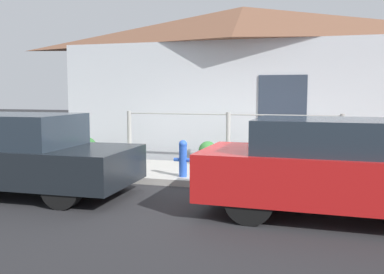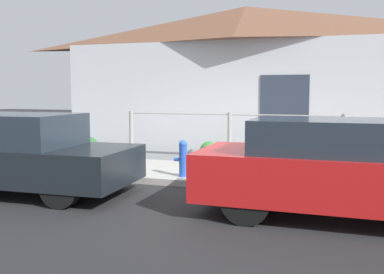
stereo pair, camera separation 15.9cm
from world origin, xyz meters
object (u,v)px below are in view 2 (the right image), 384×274
object	(u,v)px
car_left	(19,153)
car_right	(347,169)
potted_plant_by_fence	(88,149)
potted_plant_near_hydrant	(209,152)
fire_hydrant	(183,158)

from	to	relation	value
car_left	car_right	world-z (taller)	car_right
car_left	potted_plant_by_fence	xyz separation A→B (m)	(-0.09, 2.41, -0.23)
potted_plant_near_hydrant	potted_plant_by_fence	bearing A→B (deg)	-167.25
car_left	car_right	size ratio (longest dim) A/B	0.95
potted_plant_near_hydrant	potted_plant_by_fence	distance (m)	2.76
car_left	potted_plant_near_hydrant	size ratio (longest dim) A/B	7.55
fire_hydrant	potted_plant_by_fence	world-z (taller)	fire_hydrant
car_right	potted_plant_near_hydrant	distance (m)	4.09
car_left	potted_plant_by_fence	bearing A→B (deg)	91.08
car_right	fire_hydrant	world-z (taller)	car_right
car_right	potted_plant_by_fence	xyz separation A→B (m)	(-5.44, 2.41, -0.25)
car_right	potted_plant_near_hydrant	world-z (taller)	car_right
potted_plant_by_fence	potted_plant_near_hydrant	bearing A→B (deg)	12.75
car_left	fire_hydrant	world-z (taller)	car_left
car_right	car_left	bearing A→B (deg)	-178.57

